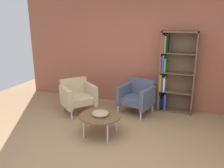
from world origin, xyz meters
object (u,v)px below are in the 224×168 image
armchair_near_window (137,96)px  armchair_corner_red (77,95)px  coffee_table_low (100,116)px  bookshelf_tall (173,73)px  decorative_bowl (100,113)px

armchair_near_window → armchair_corner_red: (-1.34, -0.46, 0.00)m
coffee_table_low → armchair_near_window: size_ratio=0.93×
bookshelf_tall → coffee_table_low: bookshelf_tall is taller
coffee_table_low → armchair_corner_red: size_ratio=0.84×
coffee_table_low → decorative_bowl: (0.00, 0.00, 0.06)m
armchair_near_window → armchair_corner_red: bearing=-145.8°
armchair_near_window → armchair_corner_red: size_ratio=0.90×
bookshelf_tall → armchair_near_window: 1.00m
armchair_near_window → armchair_corner_red: same height
decorative_bowl → armchair_near_window: armchair_near_window is taller
bookshelf_tall → armchair_corner_red: (-2.09, -0.87, -0.52)m
bookshelf_tall → armchair_near_window: bearing=-151.6°
decorative_bowl → coffee_table_low: bearing=0.0°
bookshelf_tall → decorative_bowl: (-1.14, -1.70, -0.50)m
coffee_table_low → armchair_corner_red: (-0.95, 0.83, 0.04)m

